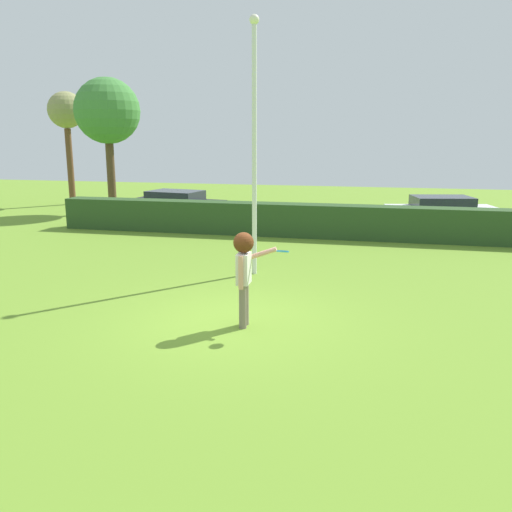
% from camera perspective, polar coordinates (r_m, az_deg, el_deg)
% --- Properties ---
extents(ground_plane, '(60.00, 60.00, 0.00)m').
position_cam_1_polar(ground_plane, '(10.42, -2.53, -7.03)').
color(ground_plane, olive).
extents(person, '(0.77, 0.57, 1.81)m').
position_cam_1_polar(person, '(9.81, -1.28, -1.01)').
color(person, slate).
rests_on(person, ground).
extents(frisbee, '(0.23, 0.23, 0.09)m').
position_cam_1_polar(frisbee, '(9.59, 2.88, 0.50)').
color(frisbee, '#268CE5').
extents(lamppost, '(0.24, 0.24, 6.37)m').
position_cam_1_polar(lamppost, '(13.53, -0.18, 12.63)').
color(lamppost, silver).
rests_on(lamppost, ground).
extents(hedge_row, '(18.55, 0.90, 1.18)m').
position_cam_1_polar(hedge_row, '(19.20, 5.03, 3.85)').
color(hedge_row, '#2B4922').
rests_on(hedge_row, ground).
extents(parked_car_black, '(4.43, 2.39, 1.25)m').
position_cam_1_polar(parked_car_black, '(23.46, -8.65, 5.59)').
color(parked_car_black, black).
rests_on(parked_car_black, ground).
extents(parked_car_white, '(4.46, 2.54, 1.25)m').
position_cam_1_polar(parked_car_white, '(22.17, 19.32, 4.62)').
color(parked_car_white, white).
rests_on(parked_car_white, ground).
extents(bare_elm_tree, '(1.87, 1.87, 5.84)m').
position_cam_1_polar(bare_elm_tree, '(30.09, -19.75, 14.24)').
color(bare_elm_tree, brown).
rests_on(bare_elm_tree, ground).
extents(oak_tree, '(3.01, 3.01, 6.22)m').
position_cam_1_polar(oak_tree, '(26.21, -15.70, 14.70)').
color(oak_tree, brown).
rests_on(oak_tree, ground).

